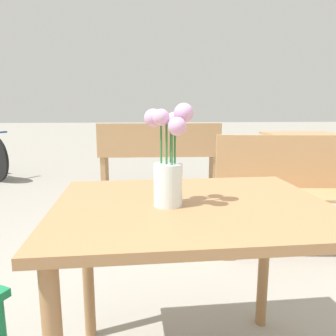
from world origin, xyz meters
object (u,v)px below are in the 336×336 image
(bench_middle, at_px, (159,154))
(table_back, at_px, (303,144))
(table_front, at_px, (192,231))
(flower_vase, at_px, (169,164))

(bench_middle, height_order, table_back, bench_middle)
(table_front, height_order, flower_vase, flower_vase)
(flower_vase, height_order, bench_middle, flower_vase)
(table_front, relative_size, table_back, 1.14)
(table_back, bearing_deg, flower_vase, -123.72)
(flower_vase, distance_m, bench_middle, 3.11)
(bench_middle, distance_m, table_back, 1.75)
(table_front, height_order, table_back, table_back)
(flower_vase, relative_size, bench_middle, 0.22)
(flower_vase, bearing_deg, table_back, 56.28)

